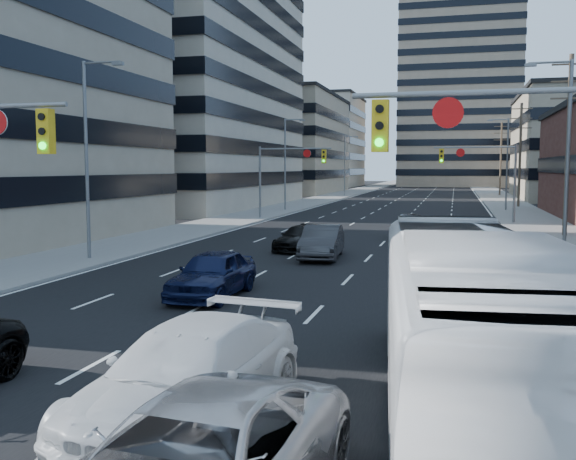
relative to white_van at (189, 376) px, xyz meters
The scene contains 24 objects.
road_surface 126.33m from the white_van, 90.67° to the left, with size 18.00×300.00×0.02m, color black.
sidewalk_left 126.99m from the white_van, 95.87° to the left, with size 5.00×300.00×0.15m, color slate.
sidewalk_right 126.72m from the white_van, 85.47° to the left, with size 5.00×300.00×0.15m, color slate.
office_left_mid 64.47m from the white_van, 116.83° to the left, with size 26.00×34.00×28.00m, color #ADA089.
office_left_far 99.89m from the white_van, 104.82° to the left, with size 20.00×30.00×16.00m, color gray.
apartment_tower 149.07m from the white_van, 88.23° to the left, with size 26.00×26.00×58.00m, color gray.
bg_block_left 139.77m from the white_van, 102.21° to the left, with size 24.00×24.00×20.00m, color #ADA089.
signal_near_right 8.15m from the white_van, 35.87° to the left, with size 6.59×0.33×6.00m.
signal_far_left 42.46m from the white_van, 102.51° to the left, with size 6.09×0.33×6.00m.
signal_far_right 41.92m from the white_van, 81.47° to the left, with size 6.09×0.33×6.00m.
utility_pole_block 34.41m from the white_van, 71.66° to the left, with size 2.20×0.28×11.00m.
utility_pole_midblock 63.43m from the white_van, 80.25° to the left, with size 2.20×0.28×11.00m.
utility_pole_distant 93.07m from the white_van, 83.38° to the left, with size 2.20×0.28×11.00m.
streetlight_left_near 20.59m from the white_van, 125.93° to the left, with size 2.03×0.22×9.00m.
streetlight_left_mid 52.83m from the white_van, 102.98° to the left, with size 2.03×0.22×9.00m.
streetlight_left_far 87.23m from the white_van, 97.80° to the left, with size 2.03×0.22×9.00m.
streetlight_right_near 23.47m from the white_van, 67.45° to the left, with size 2.03×0.22×9.00m.
streetlight_right_far 57.17m from the white_van, 81.07° to the left, with size 2.03×0.22×9.00m.
white_van is the anchor object (origin of this frame).
transit_bus 4.78m from the white_van, 16.72° to the left, with size 2.70×11.52×3.21m, color silver.
sedan_blue 10.58m from the white_van, 109.24° to the left, with size 1.84×4.58×1.56m, color #0C1333.
sedan_grey_center 19.83m from the white_van, 95.23° to the left, with size 1.66×4.76×1.57m, color #302F32.
sedan_black_far 22.68m from the white_van, 98.84° to the left, with size 1.77×4.35×1.26m, color black.
sedan_grey_right 29.44m from the white_van, 86.95° to the left, with size 1.86×4.63×1.58m, color #343437.
Camera 1 is at (5.68, -5.90, 4.27)m, focal length 40.00 mm.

